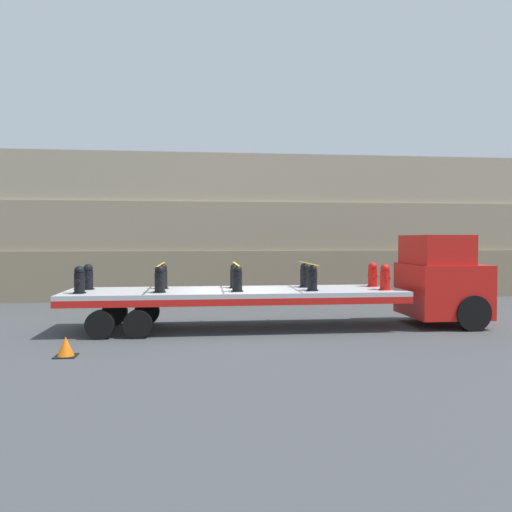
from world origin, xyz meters
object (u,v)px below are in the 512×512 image
(fire_hydrant_black_near_0, at_px, (79,280))
(fire_hydrant_black_near_1, at_px, (160,279))
(truck_cab, at_px, (443,280))
(fire_hydrant_black_far_0, at_px, (88,277))
(fire_hydrant_black_near_2, at_px, (237,279))
(flatbed_trailer, at_px, (218,296))
(fire_hydrant_black_far_3, at_px, (305,275))
(fire_hydrant_black_near_3, at_px, (312,278))
(fire_hydrant_red_near_4, at_px, (385,278))
(fire_hydrant_red_far_4, at_px, (373,275))
(fire_hydrant_black_far_1, at_px, (163,277))
(traffic_cone, at_px, (66,347))
(fire_hydrant_black_far_2, at_px, (235,276))

(fire_hydrant_black_near_0, height_order, fire_hydrant_black_near_1, same)
(truck_cab, bearing_deg, fire_hydrant_black_far_0, 177.15)
(truck_cab, relative_size, fire_hydrant_black_near_2, 3.66)
(flatbed_trailer, relative_size, fire_hydrant_black_far_3, 12.97)
(fire_hydrant_black_near_3, distance_m, fire_hydrant_black_far_3, 1.12)
(flatbed_trailer, height_order, fire_hydrant_black_far_0, fire_hydrant_black_far_0)
(fire_hydrant_red_near_4, bearing_deg, fire_hydrant_black_near_0, 180.00)
(flatbed_trailer, bearing_deg, fire_hydrant_black_far_3, 11.21)
(fire_hydrant_red_far_4, bearing_deg, fire_hydrant_red_near_4, -90.00)
(fire_hydrant_black_near_3, bearing_deg, flatbed_trailer, 168.79)
(fire_hydrant_red_near_4, bearing_deg, fire_hydrant_black_near_1, 180.00)
(fire_hydrant_black_far_1, relative_size, fire_hydrant_red_far_4, 1.00)
(fire_hydrant_black_near_2, height_order, traffic_cone, fire_hydrant_black_near_2)
(flatbed_trailer, relative_size, fire_hydrant_black_far_1, 12.97)
(fire_hydrant_black_far_3, relative_size, traffic_cone, 1.58)
(traffic_cone, bearing_deg, truck_cab, 16.37)
(fire_hydrant_black_near_1, bearing_deg, traffic_cone, -126.55)
(fire_hydrant_black_near_3, relative_size, fire_hydrant_black_far_3, 1.00)
(flatbed_trailer, distance_m, fire_hydrant_red_far_4, 5.18)
(fire_hydrant_red_near_4, bearing_deg, fire_hydrant_black_near_3, 180.00)
(fire_hydrant_black_far_2, distance_m, fire_hydrant_red_far_4, 4.57)
(flatbed_trailer, distance_m, fire_hydrant_red_near_4, 5.18)
(truck_cab, bearing_deg, fire_hydrant_black_far_3, 172.81)
(fire_hydrant_black_near_2, bearing_deg, fire_hydrant_black_far_1, 153.79)
(fire_hydrant_black_far_2, distance_m, fire_hydrant_black_near_3, 2.54)
(fire_hydrant_black_near_1, relative_size, fire_hydrant_red_near_4, 1.00)
(fire_hydrant_black_far_3, bearing_deg, fire_hydrant_black_far_0, 180.00)
(fire_hydrant_black_near_2, bearing_deg, fire_hydrant_black_near_3, 0.00)
(fire_hydrant_red_far_4, bearing_deg, truck_cab, -14.50)
(fire_hydrant_black_far_3, bearing_deg, truck_cab, -7.19)
(flatbed_trailer, bearing_deg, fire_hydrant_black_near_1, -162.02)
(fire_hydrant_black_far_1, relative_size, fire_hydrant_red_near_4, 1.00)
(fire_hydrant_black_near_0, bearing_deg, fire_hydrant_black_near_2, 0.00)
(fire_hydrant_red_near_4, relative_size, traffic_cone, 1.58)
(fire_hydrant_black_near_1, height_order, fire_hydrant_black_far_1, same)
(fire_hydrant_black_far_2, distance_m, fire_hydrant_black_far_3, 2.28)
(flatbed_trailer, bearing_deg, fire_hydrant_black_near_2, -45.54)
(fire_hydrant_black_near_1, height_order, fire_hydrant_black_far_3, same)
(fire_hydrant_black_near_0, bearing_deg, traffic_cone, -83.53)
(fire_hydrant_black_near_1, distance_m, fire_hydrant_red_near_4, 6.85)
(fire_hydrant_red_far_4, height_order, traffic_cone, fire_hydrant_red_far_4)
(fire_hydrant_red_near_4, bearing_deg, fire_hydrant_black_far_0, 172.99)
(fire_hydrant_black_far_0, height_order, fire_hydrant_red_near_4, same)
(fire_hydrant_black_far_1, bearing_deg, fire_hydrant_black_near_3, -13.83)
(fire_hydrant_black_far_2, height_order, fire_hydrant_black_far_3, same)
(fire_hydrant_black_far_1, height_order, fire_hydrant_red_far_4, same)
(fire_hydrant_black_far_1, bearing_deg, fire_hydrant_red_near_4, -9.32)
(fire_hydrant_black_near_0, distance_m, fire_hydrant_black_near_2, 4.57)
(fire_hydrant_black_near_2, height_order, fire_hydrant_black_far_2, same)
(fire_hydrant_black_near_2, relative_size, traffic_cone, 1.58)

